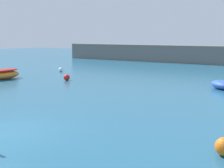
{
  "coord_description": "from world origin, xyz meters",
  "views": [
    {
      "loc": [
        9.55,
        -7.01,
        3.54
      ],
      "look_at": [
        -1.22,
        9.64,
        0.46
      ],
      "focal_mm": 50.0,
      "sensor_mm": 36.0,
      "label": 1
    }
  ],
  "objects_px": {
    "mooring_buoy_white": "(61,70)",
    "mooring_buoy_red": "(67,77)",
    "mooring_buoy_orange": "(224,147)",
    "dinghy_near_pier": "(222,85)",
    "rowboat_with_red_cover": "(4,74)"
  },
  "relations": [
    {
      "from": "mooring_buoy_white",
      "to": "mooring_buoy_red",
      "type": "xyz_separation_m",
      "value": [
        4.53,
        -4.28,
        0.04
      ]
    },
    {
      "from": "rowboat_with_red_cover",
      "to": "mooring_buoy_white",
      "type": "xyz_separation_m",
      "value": [
        0.32,
        6.41,
        -0.21
      ]
    },
    {
      "from": "rowboat_with_red_cover",
      "to": "mooring_buoy_orange",
      "type": "bearing_deg",
      "value": 69.74
    },
    {
      "from": "dinghy_near_pier",
      "to": "mooring_buoy_red",
      "type": "bearing_deg",
      "value": 55.45
    },
    {
      "from": "mooring_buoy_orange",
      "to": "mooring_buoy_red",
      "type": "bearing_deg",
      "value": 146.79
    },
    {
      "from": "dinghy_near_pier",
      "to": "mooring_buoy_red",
      "type": "height_order",
      "value": "dinghy_near_pier"
    },
    {
      "from": "rowboat_with_red_cover",
      "to": "mooring_buoy_orange",
      "type": "relative_size",
      "value": 5.02
    },
    {
      "from": "rowboat_with_red_cover",
      "to": "mooring_buoy_orange",
      "type": "height_order",
      "value": "rowboat_with_red_cover"
    },
    {
      "from": "mooring_buoy_orange",
      "to": "mooring_buoy_red",
      "type": "xyz_separation_m",
      "value": [
        -14.34,
        9.39,
        -0.03
      ]
    },
    {
      "from": "mooring_buoy_red",
      "to": "mooring_buoy_orange",
      "type": "bearing_deg",
      "value": -33.21
    },
    {
      "from": "rowboat_with_red_cover",
      "to": "mooring_buoy_orange",
      "type": "distance_m",
      "value": 20.51
    },
    {
      "from": "mooring_buoy_orange",
      "to": "mooring_buoy_red",
      "type": "height_order",
      "value": "mooring_buoy_orange"
    },
    {
      "from": "mooring_buoy_white",
      "to": "dinghy_near_pier",
      "type": "bearing_deg",
      "value": -6.0
    },
    {
      "from": "mooring_buoy_orange",
      "to": "mooring_buoy_white",
      "type": "height_order",
      "value": "mooring_buoy_orange"
    },
    {
      "from": "dinghy_near_pier",
      "to": "mooring_buoy_white",
      "type": "bearing_deg",
      "value": 36.45
    }
  ]
}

